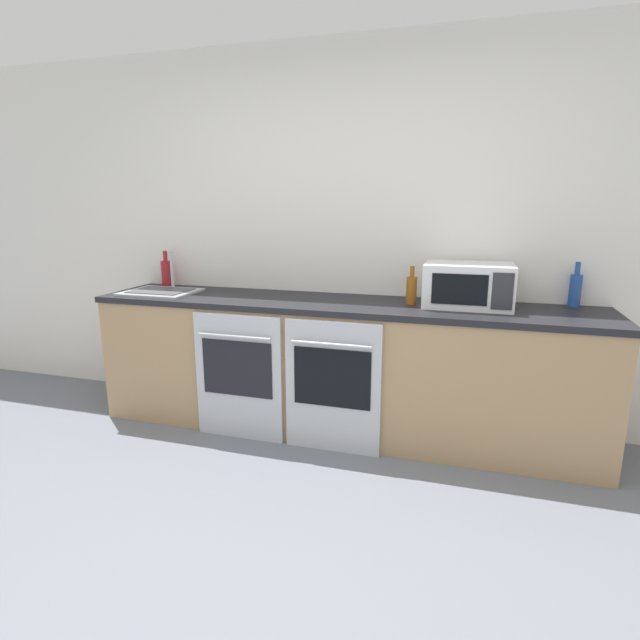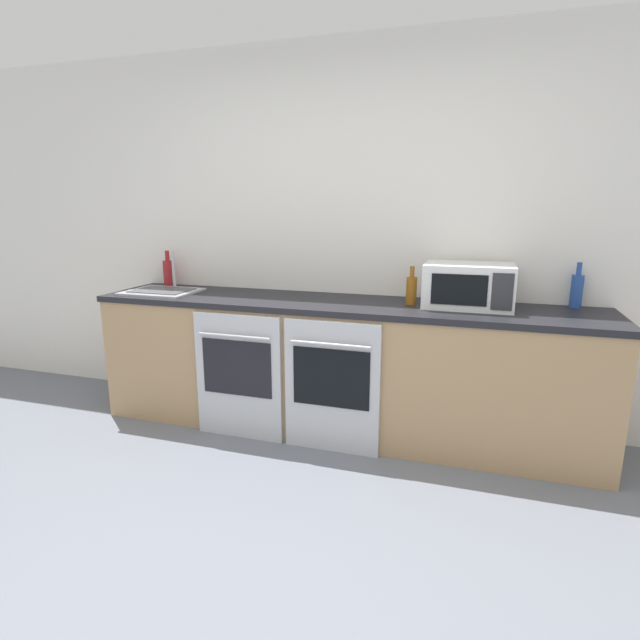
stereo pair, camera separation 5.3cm
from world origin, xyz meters
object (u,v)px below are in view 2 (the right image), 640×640
oven_left (238,376)px  oven_right (332,387)px  bottle_red (168,272)px  bottle_blue (577,290)px  bottle_amber (411,289)px  sink (163,290)px  microwave (468,285)px

oven_left → oven_right: size_ratio=1.00×
bottle_red → bottle_blue: 2.89m
oven_right → bottle_amber: 0.80m
bottle_red → sink: bearing=-64.7°
oven_left → bottle_red: size_ratio=3.04×
oven_right → bottle_red: bottle_red is taller
bottle_blue → oven_right: bearing=-157.3°
oven_left → bottle_blue: 2.19m
oven_left → bottle_amber: size_ratio=3.44×
bottle_amber → oven_right: bearing=-137.4°
bottle_red → bottle_amber: 1.91m
oven_left → bottle_blue: bearing=16.0°
microwave → bottle_red: bearing=176.5°
sink → oven_right: bearing=-11.4°
oven_right → microwave: size_ratio=1.57×
oven_left → bottle_red: (-0.85, 0.54, 0.58)m
microwave → bottle_red: (-2.25, 0.14, -0.03)m
oven_left → bottle_red: bearing=147.5°
bottle_amber → sink: (-1.78, -0.11, -0.08)m
bottle_amber → microwave: bearing=4.1°
sink → bottle_red: bearing=115.3°
oven_right → sink: sink is taller
oven_left → bottle_amber: 1.25m
microwave → bottle_amber: size_ratio=2.18×
oven_left → oven_right: bearing=0.0°
oven_left → sink: (-0.73, 0.27, 0.49)m
oven_left → bottle_blue: bottle_blue is taller
microwave → sink: sink is taller
oven_right → bottle_red: (-1.49, 0.54, 0.58)m
oven_left → bottle_amber: (1.05, 0.38, 0.57)m
microwave → bottle_amber: microwave is taller
oven_right → bottle_blue: (1.40, 0.58, 0.58)m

